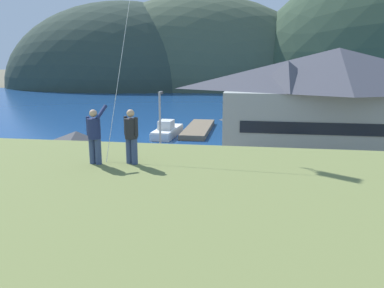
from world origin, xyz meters
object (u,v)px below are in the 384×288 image
(person_kite_flyer, at_px, (94,134))
(person_companion, at_px, (131,135))
(storage_shed_waterside, at_px, (253,130))
(parking_light_pole, at_px, (160,131))
(harbor_lodge, at_px, (336,101))
(parked_car_front_row_silver, at_px, (2,175))
(parked_car_front_row_end, at_px, (203,220))
(moored_boat_wharfside, at_px, (167,131))
(parked_car_back_row_right, at_px, (321,231))
(wharf_dock, at_px, (198,129))
(parked_car_mid_row_near, at_px, (322,189))
(parked_car_lone_by_shed, at_px, (78,214))
(storage_shed_near_lot, at_px, (78,162))

(person_kite_flyer, height_order, person_companion, person_kite_flyer)
(storage_shed_waterside, distance_m, parking_light_pole, 14.27)
(harbor_lodge, xyz_separation_m, parking_light_pole, (-15.32, -10.44, -1.53))
(parked_car_front_row_silver, distance_m, parked_car_front_row_end, 17.44)
(moored_boat_wharfside, distance_m, person_companion, 37.84)
(storage_shed_waterside, relative_size, parked_car_front_row_silver, 1.42)
(harbor_lodge, relative_size, parked_car_back_row_right, 5.30)
(parking_light_pole, height_order, person_companion, person_companion)
(wharf_dock, relative_size, moored_boat_wharfside, 1.68)
(storage_shed_waterside, height_order, parked_car_front_row_end, storage_shed_waterside)
(parked_car_mid_row_near, distance_m, parking_light_pole, 12.89)
(moored_boat_wharfside, bearing_deg, wharf_dock, 47.02)
(wharf_dock, bearing_deg, moored_boat_wharfside, -132.98)
(storage_shed_waterside, xyz_separation_m, parking_light_pole, (-7.32, -12.10, 1.90))
(parked_car_mid_row_near, relative_size, parked_car_front_row_silver, 1.01)
(harbor_lodge, height_order, parked_car_front_row_end, harbor_lodge)
(parking_light_pole, bearing_deg, parked_car_front_row_silver, -163.91)
(parked_car_back_row_right, xyz_separation_m, person_companion, (-7.56, -8.05, 6.50))
(storage_shed_waterside, xyz_separation_m, parked_car_back_row_right, (3.61, -21.90, -1.31))
(wharf_dock, xyz_separation_m, person_companion, (3.38, -40.39, 7.21))
(harbor_lodge, distance_m, parking_light_pole, 18.60)
(moored_boat_wharfside, relative_size, parked_car_mid_row_near, 1.77)
(harbor_lodge, height_order, parked_car_mid_row_near, harbor_lodge)
(parked_car_mid_row_near, xyz_separation_m, parked_car_front_row_silver, (-23.94, -0.55, 0.00))
(parked_car_front_row_silver, bearing_deg, moored_boat_wharfside, 69.66)
(harbor_lodge, bearing_deg, parked_car_back_row_right, -102.25)
(parked_car_mid_row_near, distance_m, person_companion, 18.56)
(parked_car_front_row_silver, xyz_separation_m, parked_car_front_row_end, (16.41, -5.91, 0.00))
(parked_car_lone_by_shed, relative_size, parked_car_front_row_silver, 1.02)
(storage_shed_near_lot, xyz_separation_m, storage_shed_waterside, (12.69, 15.72, -0.11))
(storage_shed_waterside, height_order, parking_light_pole, parking_light_pole)
(parked_car_back_row_right, relative_size, person_companion, 2.49)
(storage_shed_waterside, bearing_deg, storage_shed_near_lot, -128.89)
(wharf_dock, bearing_deg, person_companion, -85.21)
(storage_shed_near_lot, xyz_separation_m, wharf_dock, (5.35, 26.16, -2.13))
(parked_car_lone_by_shed, bearing_deg, parked_car_front_row_silver, 145.54)
(moored_boat_wharfside, relative_size, person_companion, 4.42)
(parking_light_pole, distance_m, person_companion, 18.46)
(parked_car_front_row_end, distance_m, parked_car_back_row_right, 6.32)
(parked_car_mid_row_near, relative_size, parked_car_back_row_right, 1.00)
(storage_shed_waterside, xyz_separation_m, parked_car_lone_by_shed, (-10.00, -21.75, -1.31))
(wharf_dock, distance_m, parked_car_front_row_silver, 28.49)
(wharf_dock, height_order, parked_car_back_row_right, parked_car_back_row_right)
(moored_boat_wharfside, bearing_deg, parking_light_pole, -79.14)
(person_companion, bearing_deg, parked_car_mid_row_near, 59.63)
(harbor_lodge, relative_size, parked_car_front_row_end, 5.44)
(storage_shed_waterside, xyz_separation_m, wharf_dock, (-7.34, 10.44, -2.02))
(parked_car_lone_by_shed, distance_m, parking_light_pole, 10.52)
(parked_car_front_row_end, xyz_separation_m, person_kite_flyer, (-2.40, -8.73, 6.51))
(parked_car_mid_row_near, relative_size, person_kite_flyer, 2.34)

